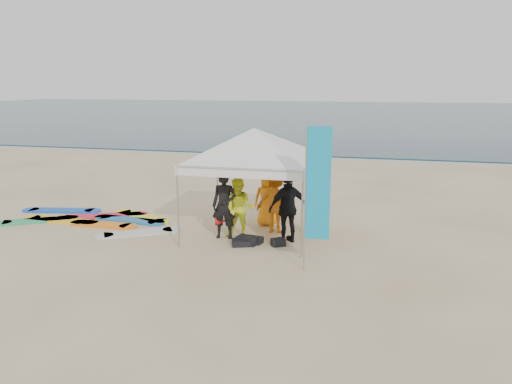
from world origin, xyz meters
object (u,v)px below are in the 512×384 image
Objects in this scene: person_yellow at (239,208)px; canopy_tent at (254,128)px; person_orange_b at (267,199)px; person_seated at (310,220)px; person_black_a at (224,205)px; person_black_b at (288,208)px; feather_flag at (317,186)px; person_orange_a at (276,201)px; surfboard_spread at (95,220)px; marker_pennant at (221,221)px.

canopy_tent is (0.31, 0.46, 2.21)m from person_yellow.
person_orange_b reaches higher than person_seated.
person_black_b reaches higher than person_black_a.
person_seated is 3.18m from feather_flag.
person_black_a reaches higher than person_orange_a.
person_yellow is 5.08m from surfboard_spread.
surfboard_spread is at bearing 64.19° from person_seated.
surfboard_spread is (-5.45, -0.85, -0.80)m from person_orange_b.
person_orange_b is 1.67m from person_seated.
feather_flag reaches higher than person_black_b.
person_black_b is at bearing -25.47° from canopy_tent.
person_black_b reaches higher than person_seated.
person_seated is at bearing 16.78° from person_yellow.
canopy_tent is 2.77m from marker_pennant.
person_orange_a is 2.25m from canopy_tent.
marker_pennant is (-1.38, -0.93, -0.43)m from person_orange_a.
person_black_b is at bearing 125.65° from person_orange_a.
person_black_a is 1.03× the size of person_orange_a.
feather_flag reaches higher than person_orange_a.
feather_flag reaches higher than marker_pennant.
person_orange_a reaches higher than marker_pennant.
person_black_b is 0.56× the size of feather_flag.
person_orange_b is (-0.92, 1.50, -0.15)m from person_black_b.
canopy_tent is at bearing 71.00° from person_seated.
marker_pennant is at bearing 48.88° from person_orange_b.
surfboard_spread is (-5.85, -0.22, -0.89)m from person_orange_a.
person_seated is at bearing 142.75° from person_orange_b.
person_seated is 6.90m from surfboard_spread.
person_orange_a is at bearing 118.31° from feather_flag.
person_orange_a is 1.11× the size of person_orange_b.
person_yellow is 0.88× the size of person_black_b.
canopy_tent is (-1.09, 0.52, 2.10)m from person_black_b.
canopy_tent reaches higher than person_yellow.
person_seated is (1.43, -0.77, -0.35)m from person_orange_b.
person_yellow is 1.41m from person_black_b.
person_black_a is at bearing 39.73° from person_orange_a.
canopy_tent is at bearing 53.48° from person_yellow.
canopy_tent reaches higher than surfboard_spread.
person_seated is 1.51× the size of marker_pennant.
person_seated is 0.21× the size of canopy_tent.
person_black_b reaches higher than person_orange_b.
feather_flag is at bearing -41.33° from person_black_a.
person_orange_b is 1.88m from marker_pennant.
person_orange_b is at bearing -53.35° from person_orange_a.
person_black_a is 2.31m from canopy_tent.
person_yellow is at bearing -40.43° from person_black_b.
person_black_a is 0.43m from person_yellow.
person_orange_b is (0.48, 1.44, -0.03)m from person_yellow.
person_seated is at bearing 0.66° from surfboard_spread.
person_black_a is at bearing -8.56° from surfboard_spread.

